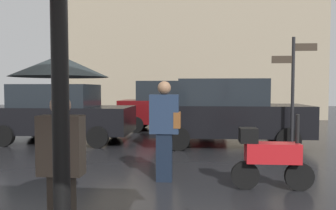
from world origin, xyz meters
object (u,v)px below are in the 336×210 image
parked_scooter (269,156)px  parked_car_right (227,112)px  street_signpost (293,84)px  pedestrian_with_bag (165,125)px  parked_car_left (61,113)px  pedestrian_with_umbrella (60,97)px  parked_car_distant (171,106)px

parked_scooter → parked_car_right: 4.20m
street_signpost → pedestrian_with_bag: bearing=-138.5°
parked_scooter → pedestrian_with_bag: bearing=177.2°
parked_car_left → pedestrian_with_bag: bearing=-40.9°
pedestrian_with_bag → parked_scooter: (1.74, -0.36, -0.46)m
parked_scooter → parked_car_left: bearing=149.6°
parked_car_left → parked_car_right: size_ratio=0.96×
pedestrian_with_umbrella → parked_scooter: size_ratio=1.50×
parked_car_left → parked_car_distant: bearing=51.1°
pedestrian_with_umbrella → parked_scooter: pedestrian_with_umbrella is taller
parked_scooter → parked_car_left: parked_car_left is taller
street_signpost → parked_car_right: bearing=141.4°
parked_car_left → parked_car_distant: (3.17, 3.07, 0.07)m
parked_car_right → parked_car_distant: parked_car_distant is taller
parked_car_right → parked_scooter: bearing=-84.5°
pedestrian_with_umbrella → parked_car_left: (-2.77, 6.51, -0.66)m
pedestrian_with_umbrella → street_signpost: street_signpost is taller
parked_scooter → parked_car_right: size_ratio=0.30×
parked_car_left → street_signpost: (6.55, -1.40, 0.87)m
pedestrian_with_umbrella → parked_car_left: size_ratio=0.47×
pedestrian_with_umbrella → parked_car_distant: (0.40, 9.58, -0.59)m
pedestrian_with_umbrella → street_signpost: 6.36m
pedestrian_with_umbrella → parked_car_right: (2.27, 6.31, -0.59)m
pedestrian_with_bag → parked_car_distant: bearing=-36.1°
pedestrian_with_bag → parked_car_right: bearing=-60.3°
street_signpost → parked_scooter: bearing=-112.1°
parked_car_right → parked_car_left: bearing=179.2°
parked_scooter → parked_car_distant: 7.75m
pedestrian_with_umbrella → parked_car_distant: 9.61m
parked_car_distant → street_signpost: (3.37, -4.47, 0.80)m
parked_car_right → parked_car_distant: bearing=121.2°
parked_car_right → street_signpost: 2.09m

